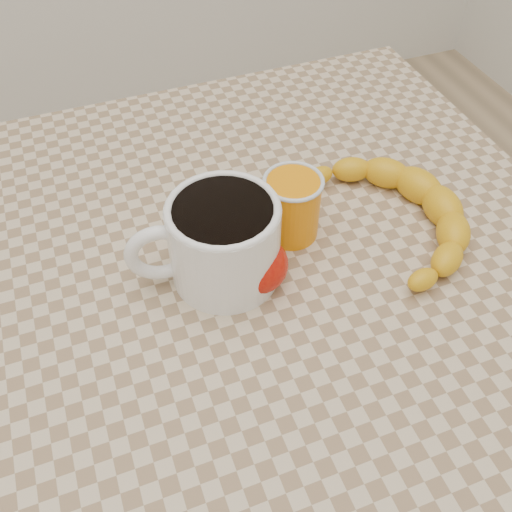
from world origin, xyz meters
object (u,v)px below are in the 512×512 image
object	(u,v)px
coffee_mug	(221,239)
banana	(398,212)
table	(256,313)
apple	(257,264)
orange_juice_glass	(292,206)

from	to	relation	value
coffee_mug	banana	distance (m)	0.22
table	apple	distance (m)	0.12
table	coffee_mug	world-z (taller)	coffee_mug
table	banana	xyz separation A→B (m)	(0.18, 0.01, 0.11)
coffee_mug	apple	bearing A→B (deg)	-40.29
coffee_mug	apple	size ratio (longest dim) A/B	2.06
orange_juice_glass	apple	xyz separation A→B (m)	(-0.07, -0.06, -0.01)
coffee_mug	orange_juice_glass	distance (m)	0.10
orange_juice_glass	apple	bearing A→B (deg)	-137.07
orange_juice_glass	apple	distance (m)	0.09
coffee_mug	orange_juice_glass	bearing A→B (deg)	19.65
apple	coffee_mug	bearing A→B (deg)	139.71
orange_juice_glass	banana	bearing A→B (deg)	-15.59
table	orange_juice_glass	distance (m)	0.15
coffee_mug	banana	xyz separation A→B (m)	(0.22, 0.00, -0.03)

